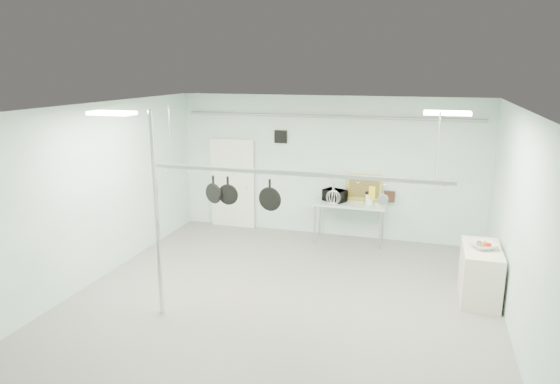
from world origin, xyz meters
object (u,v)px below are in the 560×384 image
(microwave, at_px, (335,195))
(skillet_mid, at_px, (228,191))
(side_cabinet, at_px, (480,273))
(fruit_bowl, at_px, (484,246))
(coffee_canister, at_px, (369,199))
(skillet_right, at_px, (270,195))
(skillet_left, at_px, (213,189))
(chrome_pole, at_px, (157,217))
(prep_table, at_px, (350,206))
(pot_rack, at_px, (293,172))

(microwave, relative_size, skillet_mid, 1.00)
(side_cabinet, distance_m, fruit_bowl, 0.50)
(microwave, bearing_deg, coffee_canister, -156.34)
(side_cabinet, bearing_deg, skillet_mid, -164.81)
(skillet_right, bearing_deg, coffee_canister, 77.96)
(coffee_canister, height_order, skillet_mid, skillet_mid)
(microwave, xyz_separation_m, skillet_mid, (-1.16, -3.32, 0.81))
(side_cabinet, xyz_separation_m, fruit_bowl, (0.01, -0.01, 0.50))
(skillet_left, distance_m, skillet_right, 0.97)
(coffee_canister, distance_m, skillet_right, 3.61)
(microwave, relative_size, fruit_bowl, 1.20)
(chrome_pole, height_order, microwave, chrome_pole)
(prep_table, xyz_separation_m, skillet_left, (-1.76, -3.30, 1.02))
(fruit_bowl, bearing_deg, skillet_left, -165.87)
(prep_table, xyz_separation_m, side_cabinet, (2.55, -2.20, -0.38))
(fruit_bowl, relative_size, skillet_left, 0.88)
(pot_rack, distance_m, fruit_bowl, 3.40)
(skillet_left, bearing_deg, microwave, 86.37)
(side_cabinet, bearing_deg, skillet_left, -165.67)
(chrome_pole, xyz_separation_m, skillet_left, (0.54, 0.90, 0.25))
(microwave, distance_m, skillet_right, 3.44)
(microwave, bearing_deg, side_cabinet, 167.36)
(side_cabinet, bearing_deg, fruit_bowl, -52.40)
(side_cabinet, distance_m, pot_rack, 3.62)
(chrome_pole, relative_size, skillet_mid, 6.64)
(chrome_pole, height_order, coffee_canister, chrome_pole)
(pot_rack, relative_size, microwave, 9.94)
(fruit_bowl, bearing_deg, side_cabinet, 127.60)
(microwave, bearing_deg, skillet_left, 91.79)
(pot_rack, relative_size, coffee_canister, 21.13)
(skillet_mid, bearing_deg, side_cabinet, 14.52)
(chrome_pole, distance_m, skillet_mid, 1.23)
(pot_rack, bearing_deg, prep_table, 83.09)
(side_cabinet, relative_size, microwave, 2.49)
(prep_table, height_order, fruit_bowl, fruit_bowl)
(side_cabinet, relative_size, pot_rack, 0.25)
(pot_rack, xyz_separation_m, fruit_bowl, (2.96, 1.09, -1.28))
(fruit_bowl, xyz_separation_m, skillet_left, (-4.32, -1.09, 0.91))
(side_cabinet, height_order, fruit_bowl, fruit_bowl)
(microwave, bearing_deg, skillet_mid, 95.64)
(chrome_pole, height_order, fruit_bowl, chrome_pole)
(chrome_pole, relative_size, pot_rack, 0.67)
(prep_table, relative_size, pot_rack, 0.33)
(chrome_pole, bearing_deg, skillet_left, 58.90)
(skillet_right, bearing_deg, microwave, 90.35)
(chrome_pole, relative_size, prep_table, 2.00)
(skillet_right, bearing_deg, fruit_bowl, 26.03)
(fruit_bowl, distance_m, skillet_left, 4.54)
(skillet_right, bearing_deg, pot_rack, 8.03)
(skillet_left, bearing_deg, skillet_mid, 19.52)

